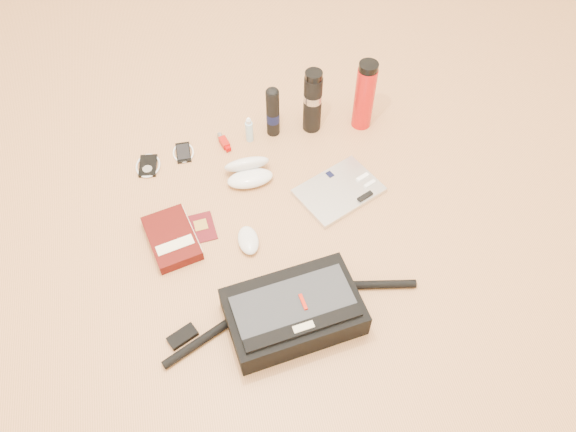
{
  "coord_description": "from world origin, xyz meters",
  "views": [
    {
      "loc": [
        -0.22,
        -1.06,
        1.57
      ],
      "look_at": [
        0.03,
        0.04,
        0.06
      ],
      "focal_mm": 35.0,
      "sensor_mm": 36.0,
      "label": 1
    }
  ],
  "objects": [
    {
      "name": "book",
      "position": [
        -0.37,
        0.06,
        0.02
      ],
      "size": [
        0.19,
        0.25,
        0.04
      ],
      "rotation": [
        0.0,
        0.0,
        0.21
      ],
      "color": "#410907",
      "rests_on": "ground"
    },
    {
      "name": "inhaler",
      "position": [
        -0.13,
        0.47,
        0.01
      ],
      "size": [
        0.04,
        0.1,
        0.03
      ],
      "rotation": [
        0.0,
        0.0,
        0.25
      ],
      "color": "#A3120B",
      "rests_on": "ground"
    },
    {
      "name": "ground",
      "position": [
        0.0,
        0.0,
        0.0
      ],
      "size": [
        4.0,
        4.0,
        0.0
      ],
      "primitive_type": "plane",
      "color": "tan",
      "rests_on": "ground"
    },
    {
      "name": "thermos_black",
      "position": [
        0.23,
        0.48,
        0.14
      ],
      "size": [
        0.08,
        0.08,
        0.27
      ],
      "rotation": [
        0.0,
        0.0,
        -0.12
      ],
      "color": "black",
      "rests_on": "ground"
    },
    {
      "name": "passport",
      "position": [
        -0.26,
        0.1,
        0.0
      ],
      "size": [
        0.1,
        0.13,
        0.01
      ],
      "rotation": [
        0.0,
        0.0,
        0.08
      ],
      "color": "#4F0C13",
      "rests_on": "ground"
    },
    {
      "name": "messenger_bag",
      "position": [
        -0.04,
        -0.31,
        0.05
      ],
      "size": [
        0.82,
        0.29,
        0.11
      ],
      "rotation": [
        0.0,
        0.0,
        0.11
      ],
      "color": "black",
      "rests_on": "ground"
    },
    {
      "name": "ipod",
      "position": [
        -0.42,
        0.42,
        0.01
      ],
      "size": [
        0.1,
        0.11,
        0.01
      ],
      "rotation": [
        0.0,
        0.0,
        -0.15
      ],
      "color": "black",
      "rests_on": "ground"
    },
    {
      "name": "aerosol_can",
      "position": [
        0.07,
        0.49,
        0.11
      ],
      "size": [
        0.06,
        0.06,
        0.22
      ],
      "rotation": [
        0.0,
        0.0,
        0.26
      ],
      "color": "black",
      "rests_on": "ground"
    },
    {
      "name": "phone",
      "position": [
        -0.28,
        0.46,
        0.01
      ],
      "size": [
        0.08,
        0.1,
        0.01
      ],
      "rotation": [
        0.0,
        0.0,
        -0.03
      ],
      "color": "black",
      "rests_on": "ground"
    },
    {
      "name": "sunglasses_case",
      "position": [
        -0.06,
        0.28,
        0.03
      ],
      "size": [
        0.17,
        0.14,
        0.1
      ],
      "rotation": [
        0.0,
        0.0,
        0.02
      ],
      "color": "white",
      "rests_on": "ground"
    },
    {
      "name": "laptop",
      "position": [
        0.24,
        0.14,
        0.01
      ],
      "size": [
        0.34,
        0.3,
        0.03
      ],
      "rotation": [
        0.0,
        0.0,
        0.4
      ],
      "color": "silver",
      "rests_on": "ground"
    },
    {
      "name": "mouse",
      "position": [
        -0.12,
        -0.0,
        0.02
      ],
      "size": [
        0.07,
        0.12,
        0.04
      ],
      "rotation": [
        0.0,
        0.0,
        0.0
      ],
      "color": "silver",
      "rests_on": "ground"
    },
    {
      "name": "spray_bottle",
      "position": [
        -0.02,
        0.47,
        0.05
      ],
      "size": [
        0.04,
        0.04,
        0.11
      ],
      "rotation": [
        0.0,
        0.0,
        -0.32
      ],
      "color": "#ABD7EC",
      "rests_on": "ground"
    },
    {
      "name": "thermos_red",
      "position": [
        0.42,
        0.46,
        0.15
      ],
      "size": [
        0.1,
        0.1,
        0.29
      ],
      "rotation": [
        0.0,
        0.0,
        -0.32
      ],
      "color": "red",
      "rests_on": "ground"
    }
  ]
}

